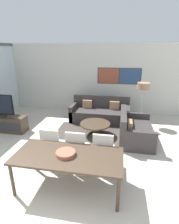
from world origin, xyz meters
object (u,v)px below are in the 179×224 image
Objects in this scene: sofa_side at (133,131)px; dining_chair_centre at (77,147)px; dining_chair_right at (103,149)px; fruit_bowl at (66,153)px; coffee_table at (95,126)px; floor_lamp at (143,88)px; tv_console at (2,123)px; dining_chair_left at (52,144)px; dining_table at (68,158)px; sofa_main at (100,113)px.

sofa_side is 1.67× the size of dining_chair_centre.
sofa_side is at bearing 50.45° from dining_chair_centre.
fruit_bowl is at bearing -134.12° from dining_chair_right.
floor_lamp reaches higher than coffee_table.
tv_console is 1.78× the size of dining_chair_centre.
tv_console is 1.07× the size of sofa_side.
floor_lamp reaches higher than dining_chair_left.
dining_chair_centre reaches higher than tv_console.
floor_lamp reaches higher than fruit_bowl.
sofa_side is 2.64m from fruit_bowl.
floor_lamp is (1.64, 2.87, 0.78)m from dining_chair_centre.
dining_table is 2.15× the size of dining_chair_right.
fruit_bowl reaches higher than tv_console.
floor_lamp is (1.48, -0.10, 1.03)m from sofa_main.
floor_lamp reaches higher than sofa_side.
sofa_side is 1.15m from coffee_table.
dining_chair_right is at bearing -81.87° from sofa_main.
dining_chair_left is 1.00× the size of dining_chair_right.
sofa_side is at bearing -104.50° from floor_lamp.
dining_chair_left reaches higher than sofa_side.
dining_table is at bearing 12.51° from fruit_bowl.
sofa_side is 0.78× the size of dining_table.
dining_table reaches higher than tv_console.
sofa_side is 2.59m from dining_table.
dining_chair_left is (-1.89, -1.55, 0.25)m from sofa_side.
tv_console is 3.58m from fruit_bowl.
dining_chair_left is at bearing -31.28° from tv_console.
fruit_bowl reaches higher than coffee_table.
tv_console reaches higher than coffee_table.
sofa_main is 1.29m from coffee_table.
dining_chair_left is at bearing 131.88° from dining_table.
dining_chair_centre is 0.68m from fruit_bowl.
fruit_bowl is (-0.05, -0.01, 0.10)m from dining_table.
coffee_table is at bearing 85.06° from sofa_side.
fruit_bowl is at bearing -115.67° from floor_lamp.
dining_chair_centre is (2.92, -1.44, 0.27)m from tv_console.
dining_chair_left is at bearing 129.16° from fruit_bowl.
sofa_main reaches higher than dining_table.
dining_chair_left is at bearing -128.01° from floor_lamp.
sofa_main is 1.45× the size of floor_lamp.
coffee_table is at bearing 84.91° from fruit_bowl.
fruit_bowl is (-0.63, -0.65, 0.24)m from dining_chair_right.
dining_chair_right is at bearing -22.23° from tv_console.
dining_table is at bearing -35.34° from tv_console.
sofa_main and sofa_side have the same top height.
coffee_table is 2.15m from floor_lamp.
dining_chair_left is at bearing 179.40° from dining_chair_right.
sofa_main is at bearing 86.91° from dining_chair_centre.
dining_chair_right is 0.93m from fruit_bowl.
floor_lamp is at bearing 64.87° from dining_table.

